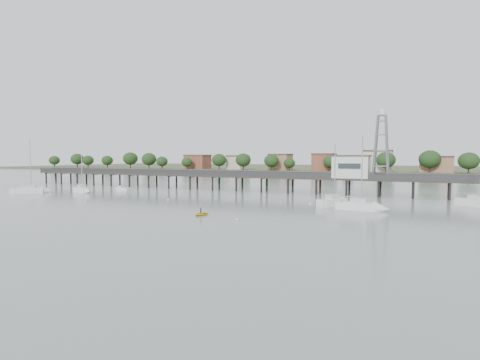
% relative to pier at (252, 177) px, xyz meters
% --- Properties ---
extents(ground_plane, '(500.00, 500.00, 0.00)m').
position_rel_pier_xyz_m(ground_plane, '(0.00, -60.00, -3.79)').
color(ground_plane, slate).
rests_on(ground_plane, ground).
extents(pier, '(150.00, 5.00, 5.50)m').
position_rel_pier_xyz_m(pier, '(0.00, 0.00, 0.00)').
color(pier, '#2D2823').
rests_on(pier, ground).
extents(pier_building, '(8.40, 5.40, 5.30)m').
position_rel_pier_xyz_m(pier_building, '(25.00, 0.00, 2.87)').
color(pier_building, silver).
rests_on(pier_building, ground).
extents(lattice_tower, '(3.20, 3.20, 15.50)m').
position_rel_pier_xyz_m(lattice_tower, '(31.50, 0.00, 7.31)').
color(lattice_tower, slate).
rests_on(lattice_tower, ground).
extents(sailboat_c, '(5.52, 7.12, 11.85)m').
position_rel_pier_xyz_m(sailboat_c, '(26.02, -20.87, -3.15)').
color(sailboat_c, white).
rests_on(sailboat_c, ground).
extents(sailboat_a, '(8.02, 7.59, 14.11)m').
position_rel_pier_xyz_m(sailboat_a, '(-46.13, -26.92, -3.16)').
color(sailboat_a, white).
rests_on(sailboat_a, ground).
extents(sailboat_d, '(8.05, 3.01, 13.04)m').
position_rel_pier_xyz_m(sailboat_d, '(31.85, -25.85, -3.15)').
color(sailboat_d, white).
rests_on(sailboat_d, ground).
extents(sailboat_b, '(6.16, 3.06, 10.01)m').
position_rel_pier_xyz_m(sailboat_b, '(-35.70, -21.81, -3.13)').
color(sailboat_b, white).
rests_on(sailboat_b, ground).
extents(white_tender, '(3.82, 1.66, 1.47)m').
position_rel_pier_xyz_m(white_tender, '(-30.87, -13.15, -3.34)').
color(white_tender, white).
rests_on(white_tender, ground).
extents(yellow_dinghy, '(2.08, 0.68, 2.89)m').
position_rel_pier_xyz_m(yellow_dinghy, '(9.73, -42.12, -3.79)').
color(yellow_dinghy, yellow).
rests_on(yellow_dinghy, ground).
extents(dinghy_occupant, '(0.66, 1.02, 0.23)m').
position_rel_pier_xyz_m(dinghy_occupant, '(9.73, -42.12, -3.79)').
color(dinghy_occupant, black).
rests_on(dinghy_occupant, ground).
extents(mooring_buoys, '(91.81, 23.44, 0.39)m').
position_rel_pier_xyz_m(mooring_buoys, '(2.67, -31.94, -3.71)').
color(mooring_buoys, beige).
rests_on(mooring_buoys, ground).
extents(far_shore, '(500.00, 170.00, 10.40)m').
position_rel_pier_xyz_m(far_shore, '(0.36, 179.58, -2.85)').
color(far_shore, '#475133').
rests_on(far_shore, ground).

